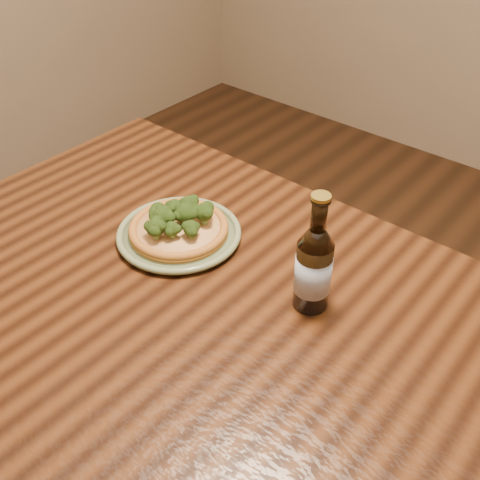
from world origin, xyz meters
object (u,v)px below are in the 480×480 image
Objects in this scene: pizza at (178,225)px; beer_bottle at (314,267)px; plate at (179,234)px; table at (260,381)px.

pizza is 0.88× the size of beer_bottle.
plate is 0.33m from beer_bottle.
beer_bottle reaches higher than plate.
table is at bearing -21.27° from plate.
pizza is at bearing 158.82° from table.
plate is 0.02m from pizza.
table is 0.22m from beer_bottle.
table is 6.19× the size of plate.
pizza is 0.32m from beer_bottle.
beer_bottle reaches higher than pizza.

